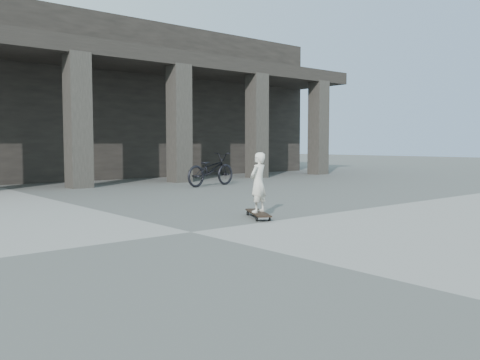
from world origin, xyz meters
TOP-DOWN VIEW (x-y plane):
  - ground at (0.00, 0.00)m, footprint 90.00×90.00m
  - longboard at (1.73, 0.42)m, footprint 0.72×1.04m
  - child at (1.73, 0.42)m, footprint 0.44×0.35m
  - bicycle at (5.18, 6.47)m, footprint 2.06×1.00m

SIDE VIEW (x-z plane):
  - ground at x=0.00m, z-range 0.00..0.00m
  - longboard at x=1.73m, z-range 0.03..0.14m
  - bicycle at x=5.18m, z-range 0.00..1.04m
  - child at x=1.73m, z-range 0.11..1.16m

